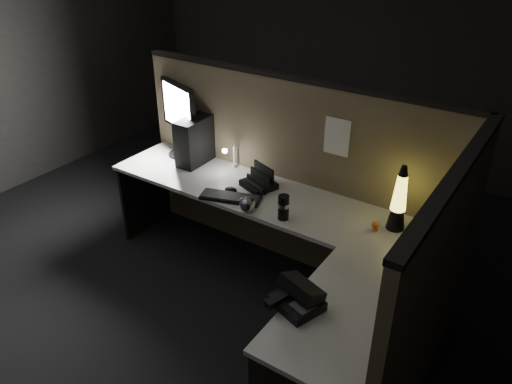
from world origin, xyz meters
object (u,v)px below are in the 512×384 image
Objects in this scene: keyboard at (231,198)px; desk_phone at (298,296)px; pc_tower at (196,140)px; monitor at (179,112)px; lava_lamp at (399,203)px.

keyboard is 1.18m from desk_phone.
pc_tower is 1.86m from desk_phone.
pc_tower is 0.71m from keyboard.
pc_tower is 0.27m from monitor.
pc_tower is at bearing 164.93° from desk_phone.
lava_lamp reaches higher than pc_tower.
lava_lamp is (1.11, 0.29, 0.18)m from keyboard.
lava_lamp is at bearing -2.91° from pc_tower.
monitor is 1.92m from lava_lamp.
pc_tower is at bearing 178.34° from lava_lamp.
keyboard is at bearing -31.15° from pc_tower.
monitor reaches higher than desk_phone.
monitor is at bearing 177.29° from lava_lamp.
desk_phone is (-0.16, -0.99, -0.13)m from lava_lamp.
keyboard is (0.59, -0.34, -0.18)m from pc_tower.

